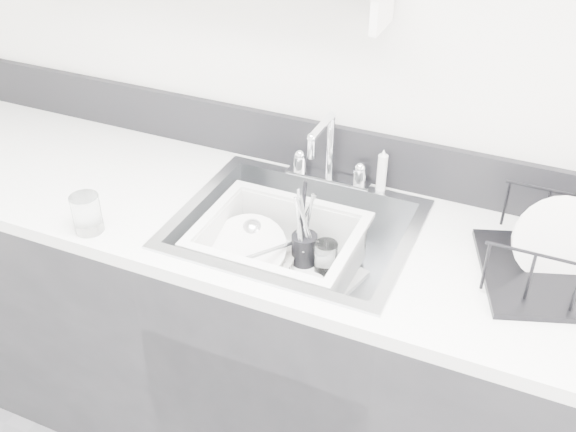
% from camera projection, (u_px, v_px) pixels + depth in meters
% --- Properties ---
extents(room_shell, '(3.50, 3.00, 2.60)m').
position_uv_depth(room_shell, '(28.00, 55.00, 0.79)').
color(room_shell, silver).
rests_on(room_shell, ground).
extents(counter_run, '(3.20, 0.62, 0.92)m').
position_uv_depth(counter_run, '(295.00, 345.00, 2.09)').
color(counter_run, black).
rests_on(counter_run, ground).
extents(backsplash, '(3.20, 0.02, 0.16)m').
position_uv_depth(backsplash, '(335.00, 150.00, 2.01)').
color(backsplash, black).
rests_on(backsplash, counter_run).
extents(sink, '(0.64, 0.52, 0.20)m').
position_uv_depth(sink, '(295.00, 251.00, 1.88)').
color(sink, silver).
rests_on(sink, counter_run).
extents(faucet, '(0.26, 0.18, 0.23)m').
position_uv_depth(faucet, '(329.00, 164.00, 1.98)').
color(faucet, silver).
rests_on(faucet, counter_run).
extents(side_sprayer, '(0.03, 0.03, 0.14)m').
position_uv_depth(side_sprayer, '(382.00, 171.00, 1.93)').
color(side_sprayer, silver).
rests_on(side_sprayer, counter_run).
extents(wash_tub, '(0.51, 0.45, 0.17)m').
position_uv_depth(wash_tub, '(279.00, 252.00, 1.86)').
color(wash_tub, silver).
rests_on(wash_tub, sink).
extents(plate_stack, '(0.27, 0.26, 0.10)m').
position_uv_depth(plate_stack, '(251.00, 256.00, 1.92)').
color(plate_stack, white).
rests_on(plate_stack, wash_tub).
extents(utensil_cup, '(0.07, 0.07, 0.25)m').
position_uv_depth(utensil_cup, '(304.00, 246.00, 1.91)').
color(utensil_cup, black).
rests_on(utensil_cup, wash_tub).
extents(ladle, '(0.32, 0.21, 0.09)m').
position_uv_depth(ladle, '(270.00, 248.00, 1.92)').
color(ladle, silver).
rests_on(ladle, wash_tub).
extents(tumbler_in_tub, '(0.07, 0.07, 0.09)m').
position_uv_depth(tumbler_in_tub, '(326.00, 257.00, 1.88)').
color(tumbler_in_tub, white).
rests_on(tumbler_in_tub, wash_tub).
extents(tumbler_counter, '(0.08, 0.08, 0.11)m').
position_uv_depth(tumbler_counter, '(87.00, 214.00, 1.78)').
color(tumbler_counter, white).
rests_on(tumbler_counter, counter_run).
extents(bowl_small, '(0.13, 0.13, 0.03)m').
position_uv_depth(bowl_small, '(308.00, 288.00, 1.82)').
color(bowl_small, white).
rests_on(bowl_small, wash_tub).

